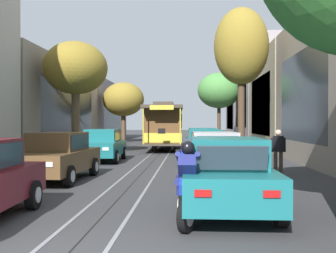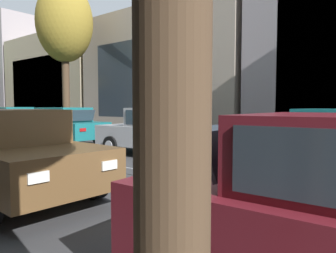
% 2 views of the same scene
% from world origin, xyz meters
% --- Properties ---
extents(ground_plane, '(160.00, 160.00, 0.00)m').
position_xyz_m(ground_plane, '(0.00, 21.24, 0.00)').
color(ground_plane, '#38383A').
extents(trolley_track_rails, '(1.14, 61.11, 0.01)m').
position_xyz_m(trolley_track_rails, '(0.00, 24.55, 0.00)').
color(trolley_track_rails, gray).
rests_on(trolley_track_rails, ground).
extents(building_facade_left, '(5.03, 52.81, 10.90)m').
position_xyz_m(building_facade_left, '(-9.12, 22.20, 4.16)').
color(building_facade_left, beige).
rests_on(building_facade_left, ground).
extents(building_facade_right, '(5.77, 52.81, 9.71)m').
position_xyz_m(building_facade_right, '(9.24, 25.17, 4.06)').
color(building_facade_right, gray).
rests_on(building_facade_right, ground).
extents(parked_car_brown_second_left, '(2.13, 4.42, 1.58)m').
position_xyz_m(parked_car_brown_second_left, '(-2.60, 8.44, 0.80)').
color(parked_car_brown_second_left, brown).
rests_on(parked_car_brown_second_left, ground).
extents(parked_car_teal_mid_left, '(2.07, 4.39, 1.58)m').
position_xyz_m(parked_car_teal_mid_left, '(-2.51, 15.11, 0.80)').
color(parked_car_teal_mid_left, '#196B70').
rests_on(parked_car_teal_mid_left, ground).
extents(parked_car_teal_near_right, '(2.03, 4.37, 1.58)m').
position_xyz_m(parked_car_teal_near_right, '(2.56, 3.92, 0.80)').
color(parked_car_teal_near_right, '#196B70').
rests_on(parked_car_teal_near_right, ground).
extents(parked_car_silver_second_right, '(2.04, 4.38, 1.58)m').
position_xyz_m(parked_car_silver_second_right, '(2.64, 9.31, 0.80)').
color(parked_car_silver_second_right, '#B7B7BC').
rests_on(parked_car_silver_second_right, ground).
extents(parked_car_teal_mid_right, '(2.06, 4.39, 1.58)m').
position_xyz_m(parked_car_teal_mid_right, '(2.49, 14.68, 0.80)').
color(parked_car_teal_mid_right, '#196B70').
rests_on(parked_car_teal_mid_right, ground).
extents(parked_car_teal_fourth_right, '(2.11, 4.41, 1.58)m').
position_xyz_m(parked_car_teal_fourth_right, '(2.57, 19.75, 0.80)').
color(parked_car_teal_fourth_right, '#196B70').
rests_on(parked_car_teal_fourth_right, ground).
extents(street_tree_kerb_left_second, '(3.62, 3.96, 6.52)m').
position_xyz_m(street_tree_kerb_left_second, '(-4.69, 18.13, 4.96)').
color(street_tree_kerb_left_second, brown).
rests_on(street_tree_kerb_left_second, ground).
extents(street_tree_kerb_left_mid, '(3.98, 4.02, 5.77)m').
position_xyz_m(street_tree_kerb_left_mid, '(-4.53, 34.22, 4.12)').
color(street_tree_kerb_left_mid, brown).
rests_on(street_tree_kerb_left_mid, ground).
extents(street_tree_kerb_right_second, '(2.97, 2.92, 8.18)m').
position_xyz_m(street_tree_kerb_right_second, '(4.61, 17.62, 6.01)').
color(street_tree_kerb_right_second, '#4C3826').
rests_on(street_tree_kerb_right_second, ground).
extents(street_tree_kerb_right_mid, '(3.95, 4.24, 6.53)m').
position_xyz_m(street_tree_kerb_right_mid, '(4.55, 33.18, 4.86)').
color(street_tree_kerb_right_mid, '#4C3826').
rests_on(street_tree_kerb_right_mid, ground).
extents(cable_car_trolley, '(2.80, 9.17, 3.28)m').
position_xyz_m(cable_car_trolley, '(0.00, 24.44, 1.66)').
color(cable_car_trolley, brown).
rests_on(cable_car_trolley, ground).
extents(motorcycle_with_rider, '(0.54, 1.93, 1.59)m').
position_xyz_m(motorcycle_with_rider, '(1.74, 2.72, 0.84)').
color(motorcycle_with_rider, black).
rests_on(motorcycle_with_rider, ground).
extents(pedestrian_on_right_pavement, '(0.55, 0.42, 1.65)m').
position_xyz_m(pedestrian_on_right_pavement, '(5.07, 10.47, 0.93)').
color(pedestrian_on_right_pavement, '#4C4233').
rests_on(pedestrian_on_right_pavement, ground).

